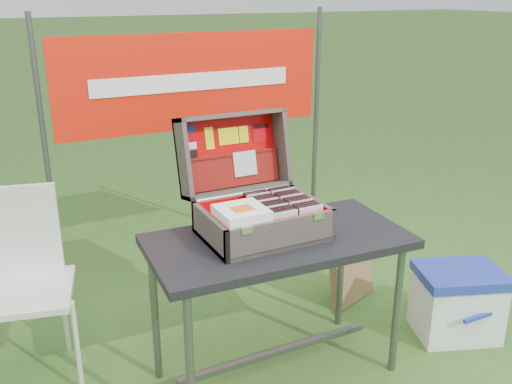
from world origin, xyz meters
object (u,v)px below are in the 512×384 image
cooler (457,302)px  chair (25,295)px  table (277,308)px  suitcase (257,180)px  cardboard_box (351,271)px

cooler → chair: size_ratio=0.47×
table → suitcase: size_ratio=2.16×
table → cooler: 1.07m
table → cardboard_box: table is taller
chair → table: bearing=-10.9°
suitcase → cooler: size_ratio=1.24×
cardboard_box → cooler: bearing=-82.8°
table → chair: 1.18m
suitcase → cardboard_box: suitcase is taller
table → suitcase: (-0.05, 0.11, 0.62)m
cooler → chair: bearing=-176.0°
chair → cardboard_box: 1.84m
table → chair: chair is taller
chair → cardboard_box: size_ratio=2.45×
table → chair: bearing=158.9°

